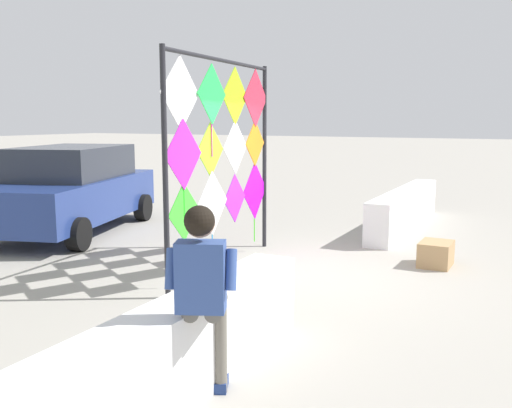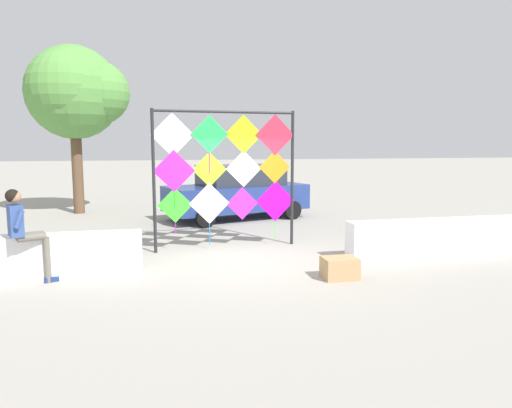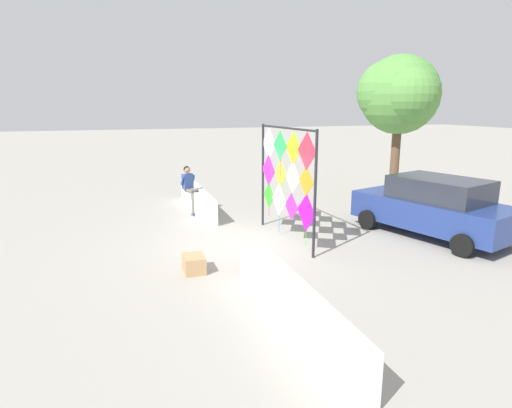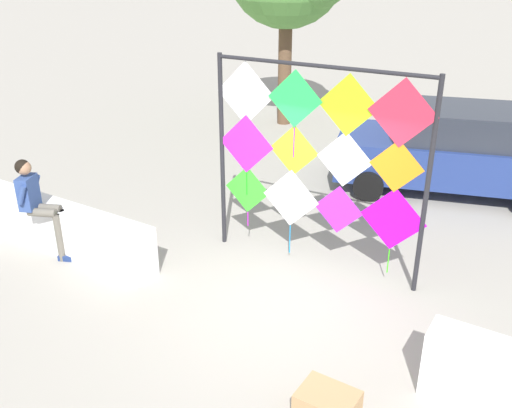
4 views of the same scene
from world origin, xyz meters
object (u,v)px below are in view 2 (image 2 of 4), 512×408
kite_display_rack (226,166)px  cardboard_box_large (340,268)px  parked_car (238,192)px  tree_far_right (76,92)px  seated_vendor (25,228)px

kite_display_rack → cardboard_box_large: size_ratio=5.49×
parked_car → kite_display_rack: bearing=-103.8°
cardboard_box_large → parked_car: bearing=94.6°
kite_display_rack → tree_far_right: (-4.01, 6.34, 2.21)m
cardboard_box_large → tree_far_right: tree_far_right is taller
seated_vendor → tree_far_right: 8.90m
kite_display_rack → seated_vendor: 4.32m
kite_display_rack → seated_vendor: size_ratio=2.02×
parked_car → tree_far_right: 6.36m
cardboard_box_large → tree_far_right: size_ratio=0.11×
seated_vendor → cardboard_box_large: (5.30, -0.83, -0.79)m
seated_vendor → cardboard_box_large: seated_vendor is taller
cardboard_box_large → tree_far_right: 11.42m
parked_car → cardboard_box_large: (0.56, -6.95, -0.67)m
parked_car → tree_far_right: (-5.02, 2.22, 3.22)m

